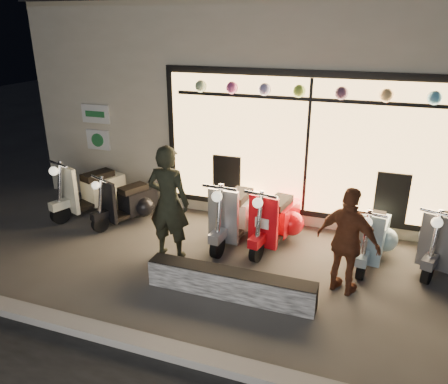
# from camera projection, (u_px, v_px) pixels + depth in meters

# --- Properties ---
(ground) EXTENTS (40.00, 40.00, 0.00)m
(ground) POSITION_uv_depth(u_px,v_px,m) (228.00, 270.00, 6.83)
(ground) COLOR #383533
(ground) RESTS_ON ground
(kerb) EXTENTS (40.00, 0.25, 0.12)m
(kerb) POSITION_uv_depth(u_px,v_px,m) (172.00, 351.00, 5.06)
(kerb) COLOR slate
(kerb) RESTS_ON ground
(shop_building) EXTENTS (10.20, 6.23, 4.20)m
(shop_building) POSITION_uv_depth(u_px,v_px,m) (297.00, 90.00, 10.44)
(shop_building) COLOR beige
(shop_building) RESTS_ON ground
(graffiti_barrier) EXTENTS (2.41, 0.28, 0.40)m
(graffiti_barrier) POSITION_uv_depth(u_px,v_px,m) (230.00, 284.00, 6.11)
(graffiti_barrier) COLOR black
(graffiti_barrier) RESTS_ON ground
(scooter_silver) EXTENTS (0.59, 1.63, 1.16)m
(scooter_silver) POSITION_uv_depth(u_px,v_px,m) (237.00, 212.00, 7.75)
(scooter_silver) COLOR black
(scooter_silver) RESTS_ON ground
(scooter_red) EXTENTS (0.66, 1.56, 1.11)m
(scooter_red) POSITION_uv_depth(u_px,v_px,m) (277.00, 218.00, 7.57)
(scooter_red) COLOR black
(scooter_red) RESTS_ON ground
(scooter_black) EXTENTS (0.80, 1.36, 0.99)m
(scooter_black) POSITION_uv_depth(u_px,v_px,m) (132.00, 201.00, 8.42)
(scooter_black) COLOR black
(scooter_black) RESTS_ON ground
(scooter_cream) EXTENTS (0.89, 1.59, 1.15)m
(scooter_cream) POSITION_uv_depth(u_px,v_px,m) (96.00, 189.00, 8.84)
(scooter_cream) COLOR black
(scooter_cream) RESTS_ON ground
(scooter_blue) EXTENTS (0.58, 1.43, 1.02)m
(scooter_blue) POSITION_uv_depth(u_px,v_px,m) (372.00, 235.00, 7.06)
(scooter_blue) COLOR black
(scooter_blue) RESTS_ON ground
(scooter_grey) EXTENTS (0.80, 1.49, 1.07)m
(scooter_grey) POSITION_uv_depth(u_px,v_px,m) (444.00, 238.00, 6.90)
(scooter_grey) COLOR black
(scooter_grey) RESTS_ON ground
(man) EXTENTS (0.70, 0.47, 1.89)m
(man) POSITION_uv_depth(u_px,v_px,m) (169.00, 203.00, 6.93)
(man) COLOR black
(man) RESTS_ON ground
(woman) EXTENTS (1.00, 0.69, 1.58)m
(woman) POSITION_uv_depth(u_px,v_px,m) (348.00, 242.00, 6.01)
(woman) COLOR brown
(woman) RESTS_ON ground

